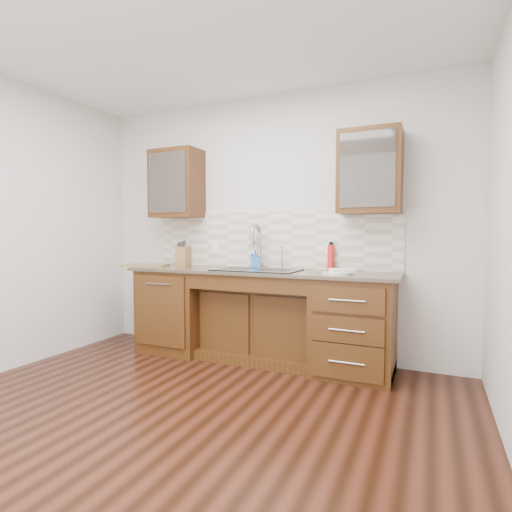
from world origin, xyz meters
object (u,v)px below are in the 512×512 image
at_px(water_bottle, 331,258).
at_px(plate, 336,273).
at_px(cutting_board, 146,265).
at_px(knife_block, 184,256).
at_px(soap_bottle, 255,259).

distance_m(water_bottle, plate, 0.36).
xyz_separation_m(plate, cutting_board, (-2.12, -0.00, 0.00)).
bearing_deg(knife_block, cutting_board, -149.59).
height_order(plate, cutting_board, cutting_board).
bearing_deg(cutting_board, water_bottle, 8.97).
height_order(water_bottle, cutting_board, water_bottle).
xyz_separation_m(water_bottle, plate, (0.12, -0.31, -0.12)).
relative_size(water_bottle, cutting_board, 0.54).
bearing_deg(soap_bottle, water_bottle, -18.33).
height_order(soap_bottle, water_bottle, water_bottle).
bearing_deg(plate, cutting_board, -179.93).
xyz_separation_m(plate, knife_block, (-1.80, 0.27, 0.10)).
relative_size(soap_bottle, plate, 0.74).
distance_m(plate, knife_block, 1.83).
bearing_deg(soap_bottle, plate, -38.24).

